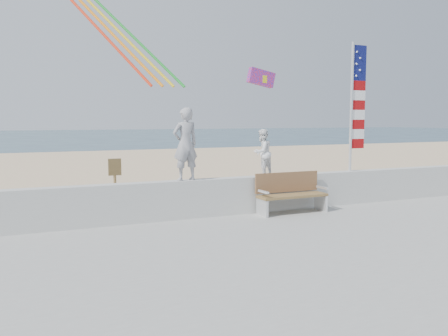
{
  "coord_description": "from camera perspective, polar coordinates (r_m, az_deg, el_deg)",
  "views": [
    {
      "loc": [
        -4.4,
        -8.43,
        2.5
      ],
      "look_at": [
        0.2,
        1.8,
        1.35
      ],
      "focal_mm": 38.0,
      "sensor_mm": 36.0,
      "label": 1
    }
  ],
  "objects": [
    {
      "name": "sign",
      "position": [
        12.07,
        -12.98,
        -1.7
      ],
      "size": [
        0.32,
        0.07,
        1.46
      ],
      "color": "olive",
      "rests_on": "sand"
    },
    {
      "name": "seawall",
      "position": [
        11.48,
        -1.32,
        -3.53
      ],
      "size": [
        30.0,
        0.35,
        0.9
      ],
      "primitive_type": "cube",
      "color": "beige",
      "rests_on": "boardwalk"
    },
    {
      "name": "child",
      "position": [
        11.94,
        4.62,
        1.86
      ],
      "size": [
        0.7,
        0.63,
        1.18
      ],
      "primitive_type": "imported",
      "rotation": [
        0.0,
        0.0,
        3.54
      ],
      "color": "white",
      "rests_on": "seawall"
    },
    {
      "name": "ground",
      "position": [
        9.84,
        3.28,
        -8.89
      ],
      "size": [
        220.0,
        220.0,
        0.0
      ],
      "primitive_type": "plane",
      "color": "#2A4454",
      "rests_on": "ground"
    },
    {
      "name": "parafoil_kite",
      "position": [
        14.26,
        4.56,
        10.74
      ],
      "size": [
        0.87,
        0.25,
        0.6
      ],
      "color": "red",
      "rests_on": "ground"
    },
    {
      "name": "bench",
      "position": [
        11.94,
        8.0,
        -2.93
      ],
      "size": [
        1.8,
        0.57,
        1.0
      ],
      "color": "olive",
      "rests_on": "boardwalk"
    },
    {
      "name": "adult",
      "position": [
        11.08,
        -4.67,
        2.88
      ],
      "size": [
        0.66,
        0.48,
        1.7
      ],
      "primitive_type": "imported",
      "rotation": [
        0.0,
        0.0,
        3.26
      ],
      "color": "#99989E",
      "rests_on": "seawall"
    },
    {
      "name": "sand",
      "position": [
        18.15,
        -9.95,
        -2.02
      ],
      "size": [
        90.0,
        40.0,
        0.08
      ],
      "primitive_type": "cube",
      "color": "beige",
      "rests_on": "ground"
    },
    {
      "name": "boardwalk",
      "position": [
        6.68,
        19.92,
        -15.3
      ],
      "size": [
        50.0,
        12.4,
        0.1
      ],
      "primitive_type": "cube",
      "color": "#A7A7A2",
      "rests_on": "sand"
    },
    {
      "name": "flag",
      "position": [
        13.54,
        15.51,
        7.73
      ],
      "size": [
        0.5,
        0.08,
        3.5
      ],
      "color": "white",
      "rests_on": "seawall"
    }
  ]
}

